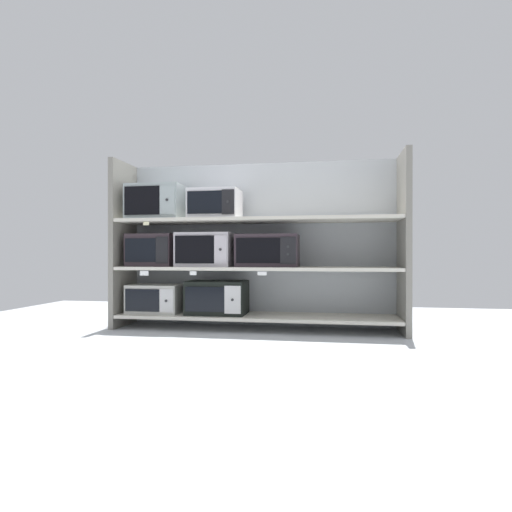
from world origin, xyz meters
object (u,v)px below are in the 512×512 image
object	(u,v)px
microwave_2	(153,250)
microwave_4	(268,251)
microwave_3	(206,250)
microwave_6	(215,204)
microwave_0	(156,299)
microwave_5	(157,203)
microwave_1	(217,297)

from	to	relation	value
microwave_2	microwave_4	distance (m)	1.12
microwave_4	microwave_3	bearing A→B (deg)	-179.98
microwave_6	microwave_0	bearing A→B (deg)	-179.99
microwave_2	microwave_5	distance (m)	0.46
microwave_3	microwave_5	size ratio (longest dim) A/B	0.98
microwave_1	microwave_6	size ratio (longest dim) A/B	1.18
microwave_4	microwave_5	size ratio (longest dim) A/B	1.09
microwave_2	microwave_6	world-z (taller)	microwave_6
microwave_4	microwave_5	distance (m)	1.18
microwave_2	microwave_5	world-z (taller)	microwave_5
microwave_0	microwave_5	size ratio (longest dim) A/B	0.96
microwave_3	microwave_6	bearing A→B (deg)	0.15
microwave_4	microwave_6	distance (m)	0.67
microwave_0	microwave_5	xyz separation A→B (m)	(0.01, -0.00, 0.93)
microwave_0	microwave_4	distance (m)	1.19
microwave_3	microwave_2	bearing A→B (deg)	179.96
microwave_3	microwave_6	world-z (taller)	microwave_6
microwave_1	microwave_0	bearing A→B (deg)	-179.98
microwave_5	microwave_3	bearing A→B (deg)	-0.00
microwave_3	microwave_5	xyz separation A→B (m)	(-0.49, 0.00, 0.46)
microwave_5	microwave_6	distance (m)	0.58
microwave_3	microwave_5	distance (m)	0.67
microwave_0	microwave_6	size ratio (longest dim) A/B	1.08
microwave_4	microwave_6	xyz separation A→B (m)	(-0.50, 0.00, 0.44)
microwave_3	microwave_5	bearing A→B (deg)	180.00
microwave_1	microwave_6	distance (m)	0.88
microwave_1	microwave_2	bearing A→B (deg)	180.00
microwave_2	microwave_3	world-z (taller)	microwave_3
microwave_6	microwave_2	bearing A→B (deg)	179.99
microwave_3	microwave_4	bearing A→B (deg)	0.02
microwave_2	microwave_3	size ratio (longest dim) A/B	0.87
microwave_2	microwave_4	bearing A→B (deg)	-0.01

